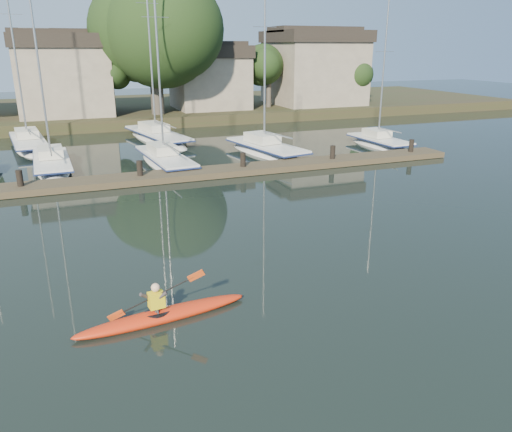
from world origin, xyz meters
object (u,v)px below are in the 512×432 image
object	(u,v)px
kayak	(162,313)
sailboat_2	(166,167)
dock	(194,174)
sailboat_1	(53,171)
sailboat_5	(30,150)
sailboat_3	(266,157)
sailboat_6	(158,143)
sailboat_4	(379,148)

from	to	relation	value
kayak	sailboat_2	xyz separation A→B (m)	(3.90, 18.87, -0.38)
dock	sailboat_2	distance (m)	4.00
dock	sailboat_1	distance (m)	9.21
sailboat_1	sailboat_5	size ratio (longest dim) A/B	0.88
sailboat_5	sailboat_3	bearing A→B (deg)	-35.66
dock	sailboat_6	bearing A→B (deg)	88.70
kayak	sailboat_4	bearing A→B (deg)	36.49
kayak	dock	bearing A→B (deg)	65.32
sailboat_3	sailboat_1	bearing A→B (deg)	166.33
sailboat_4	sailboat_5	xyz separation A→B (m)	(-24.51, 8.97, -0.01)
dock	sailboat_4	world-z (taller)	sailboat_4
sailboat_1	sailboat_4	size ratio (longest dim) A/B	1.18
dock	sailboat_3	distance (m)	7.89
sailboat_2	sailboat_3	distance (m)	7.26
sailboat_4	sailboat_6	xyz separation A→B (m)	(-15.09, 8.43, -0.01)
kayak	sailboat_3	xyz separation A→B (m)	(11.13, 19.60, -0.40)
sailboat_3	sailboat_5	size ratio (longest dim) A/B	0.91
sailboat_1	sailboat_6	world-z (taller)	sailboat_6
kayak	sailboat_4	size ratio (longest dim) A/B	0.42
kayak	sailboat_5	world-z (taller)	sailboat_5
kayak	sailboat_6	world-z (taller)	sailboat_6
dock	sailboat_5	xyz separation A→B (m)	(-9.14, 13.13, -0.40)
kayak	sailboat_3	size ratio (longest dim) A/B	0.34
kayak	sailboat_4	world-z (taller)	sailboat_4
sailboat_2	sailboat_1	bearing A→B (deg)	163.50
dock	sailboat_3	xyz separation A→B (m)	(6.38, 4.62, -0.42)
sailboat_4	sailboat_6	size ratio (longest dim) A/B	0.68
sailboat_6	dock	bearing A→B (deg)	-102.77
sailboat_3	sailboat_4	size ratio (longest dim) A/B	1.22
sailboat_4	sailboat_6	distance (m)	17.29
sailboat_3	sailboat_6	xyz separation A→B (m)	(-6.09, 7.98, 0.01)
dock	sailboat_4	distance (m)	15.93
kayak	sailboat_5	size ratio (longest dim) A/B	0.31
sailboat_1	sailboat_5	bearing A→B (deg)	99.45
kayak	sailboat_1	xyz separation A→B (m)	(-2.78, 20.26, -0.38)
sailboat_6	kayak	bearing A→B (deg)	-111.83
sailboat_2	kayak	bearing A→B (deg)	-106.41
sailboat_3	sailboat_4	xyz separation A→B (m)	(9.00, -0.46, 0.02)
sailboat_4	kayak	bearing A→B (deg)	-138.98
kayak	sailboat_1	size ratio (longest dim) A/B	0.35
sailboat_1	sailboat_2	xyz separation A→B (m)	(6.68, -1.39, 0.00)
kayak	sailboat_6	xyz separation A→B (m)	(5.04, 27.58, -0.39)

